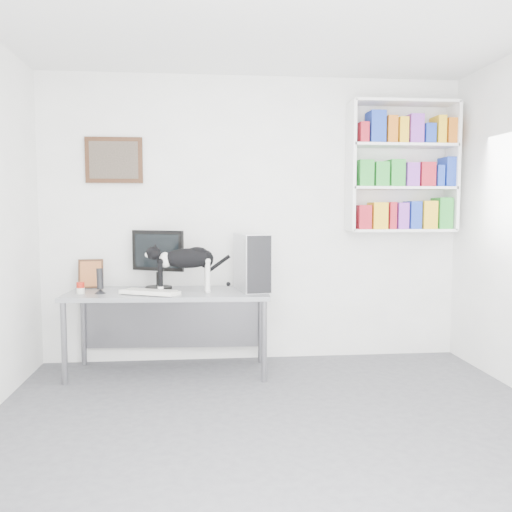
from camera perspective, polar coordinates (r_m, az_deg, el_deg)
The scene contains 11 objects.
room at distance 3.22m, azimuth 3.19°, elevation 3.21°, with size 4.01×4.01×2.70m.
bookshelf at distance 5.39m, azimuth 15.14°, elevation 9.05°, with size 1.03×0.28×1.24m, color white.
wall_art at distance 5.23m, azimuth -14.72°, elevation 9.74°, with size 0.52×0.04×0.42m, color #452516.
desk at distance 4.89m, azimuth -9.14°, elevation -7.93°, with size 1.75×0.68×0.73m, color gray.
monitor at distance 4.96m, azimuth -10.26°, elevation -0.33°, with size 0.51×0.24×0.54m, color black.
keyboard at distance 4.68m, azimuth -11.10°, elevation -3.76°, with size 0.49×0.19×0.04m, color white.
pc_tower at distance 4.83m, azimuth -0.46°, elevation -0.62°, with size 0.22×0.50×0.50m, color #BBBBC0.
speaker at distance 4.82m, azimuth -16.10°, elevation -2.49°, with size 0.10×0.10×0.23m, color black.
leaning_print at distance 5.17m, azimuth -16.99°, elevation -1.75°, with size 0.22×0.09×0.27m, color #452516.
soup_can at distance 4.86m, azimuth -17.99°, elevation -3.23°, with size 0.07×0.07×0.10m, color #B71C0F.
cat at distance 4.70m, azimuth -7.40°, elevation -1.43°, with size 0.65×0.17×0.40m, color black, non-canonical shape.
Camera 1 is at (-0.49, -3.18, 1.44)m, focal length 38.00 mm.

